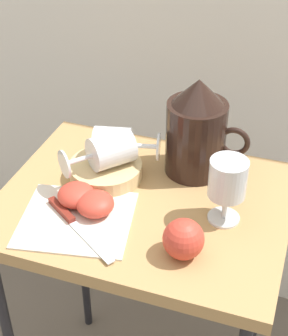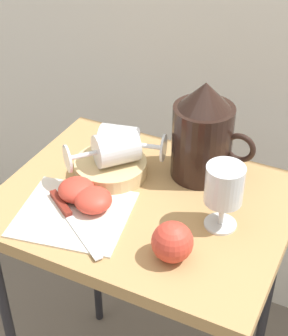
# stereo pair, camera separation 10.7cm
# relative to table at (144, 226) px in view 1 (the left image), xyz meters

# --- Properties ---
(curtain_drape) EXTENTS (2.40, 0.03, 1.87)m
(curtain_drape) POSITION_rel_table_xyz_m (0.00, 0.52, 0.28)
(curtain_drape) COLOR silver
(curtain_drape) RESTS_ON ground_plane
(table) EXTENTS (0.60, 0.47, 0.73)m
(table) POSITION_rel_table_xyz_m (0.00, 0.00, 0.00)
(table) COLOR #AD8451
(table) RESTS_ON ground_plane
(linen_napkin) EXTENTS (0.25, 0.23, 0.00)m
(linen_napkin) POSITION_rel_table_xyz_m (-0.10, -0.11, 0.08)
(linen_napkin) COLOR silver
(linen_napkin) RESTS_ON table
(basket_tray) EXTENTS (0.16, 0.16, 0.03)m
(basket_tray) POSITION_rel_table_xyz_m (-0.10, 0.05, 0.09)
(basket_tray) COLOR tan
(basket_tray) RESTS_ON table
(pitcher) EXTENTS (0.18, 0.13, 0.22)m
(pitcher) POSITION_rel_table_xyz_m (0.07, 0.14, 0.16)
(pitcher) COLOR black
(pitcher) RESTS_ON table
(wine_glass_upright) EXTENTS (0.07, 0.07, 0.14)m
(wine_glass_upright) POSITION_rel_table_xyz_m (0.17, -0.01, 0.16)
(wine_glass_upright) COLOR silver
(wine_glass_upright) RESTS_ON table
(wine_glass_tipped_near) EXTENTS (0.15, 0.16, 0.07)m
(wine_glass_tipped_near) POSITION_rel_table_xyz_m (-0.09, 0.05, 0.15)
(wine_glass_tipped_near) COLOR silver
(wine_glass_tipped_near) RESTS_ON basket_tray
(wine_glass_tipped_far) EXTENTS (0.15, 0.10, 0.07)m
(wine_glass_tipped_far) POSITION_rel_table_xyz_m (-0.09, 0.07, 0.15)
(wine_glass_tipped_far) COLOR silver
(wine_glass_tipped_far) RESTS_ON basket_tray
(apple_half_left) EXTENTS (0.08, 0.08, 0.04)m
(apple_half_left) POSITION_rel_table_xyz_m (-0.12, -0.06, 0.10)
(apple_half_left) COLOR #CC3D2D
(apple_half_left) RESTS_ON linen_napkin
(apple_half_right) EXTENTS (0.08, 0.08, 0.04)m
(apple_half_right) POSITION_rel_table_xyz_m (-0.08, -0.07, 0.10)
(apple_half_right) COLOR #CC3D2D
(apple_half_right) RESTS_ON linen_napkin
(apple_whole) EXTENTS (0.08, 0.08, 0.08)m
(apple_whole) POSITION_rel_table_xyz_m (0.12, -0.13, 0.11)
(apple_whole) COLOR #CC3D2D
(apple_whole) RESTS_ON table
(knife) EXTENTS (0.19, 0.13, 0.01)m
(knife) POSITION_rel_table_xyz_m (-0.11, -0.12, 0.08)
(knife) COLOR silver
(knife) RESTS_ON linen_napkin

